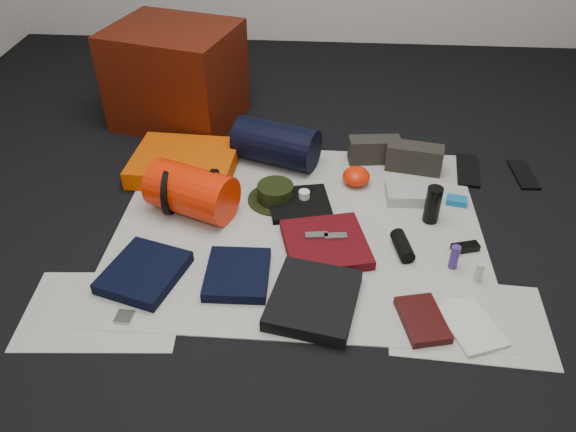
# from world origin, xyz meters

# --- Properties ---
(floor) EXTENTS (4.50, 4.50, 0.02)m
(floor) POSITION_xyz_m (0.00, 0.00, -0.01)
(floor) COLOR black
(floor) RESTS_ON ground
(newspaper_mat) EXTENTS (1.60, 1.30, 0.01)m
(newspaper_mat) POSITION_xyz_m (0.00, 0.00, 0.00)
(newspaper_mat) COLOR silver
(newspaper_mat) RESTS_ON floor
(newspaper_sheet_front_left) EXTENTS (0.61, 0.44, 0.00)m
(newspaper_sheet_front_left) POSITION_xyz_m (-0.70, -0.55, 0.00)
(newspaper_sheet_front_left) COLOR silver
(newspaper_sheet_front_left) RESTS_ON floor
(newspaper_sheet_front_right) EXTENTS (0.60, 0.43, 0.00)m
(newspaper_sheet_front_right) POSITION_xyz_m (0.65, -0.50, 0.00)
(newspaper_sheet_front_right) COLOR silver
(newspaper_sheet_front_right) RESTS_ON floor
(red_cabinet) EXTENTS (0.76, 0.69, 0.54)m
(red_cabinet) POSITION_xyz_m (-0.74, 0.96, 0.27)
(red_cabinet) COLOR #4A1205
(red_cabinet) RESTS_ON floor
(sleeping_pad) EXTENTS (0.52, 0.43, 0.09)m
(sleeping_pad) POSITION_xyz_m (-0.60, 0.41, 0.05)
(sleeping_pad) COLOR #D64B02
(sleeping_pad) RESTS_ON newspaper_mat
(stuff_sack) EXTENTS (0.44, 0.35, 0.22)m
(stuff_sack) POSITION_xyz_m (-0.49, 0.07, 0.12)
(stuff_sack) COLOR red
(stuff_sack) RESTS_ON newspaper_mat
(sack_strap_left) EXTENTS (0.02, 0.22, 0.22)m
(sack_strap_left) POSITION_xyz_m (-0.59, 0.07, 0.11)
(sack_strap_left) COLOR black
(sack_strap_left) RESTS_ON newspaper_mat
(sack_strap_right) EXTENTS (0.03, 0.22, 0.22)m
(sack_strap_right) POSITION_xyz_m (-0.39, 0.07, 0.11)
(sack_strap_right) COLOR black
(sack_strap_right) RESTS_ON newspaper_mat
(navy_duffel) EXTENTS (0.46, 0.34, 0.22)m
(navy_duffel) POSITION_xyz_m (-0.15, 0.52, 0.11)
(navy_duffel) COLOR black
(navy_duffel) RESTS_ON newspaper_mat
(boonie_brim) EXTENTS (0.27, 0.27, 0.01)m
(boonie_brim) POSITION_xyz_m (-0.12, 0.19, 0.01)
(boonie_brim) COLOR black
(boonie_brim) RESTS_ON newspaper_mat
(boonie_crown) EXTENTS (0.17, 0.17, 0.07)m
(boonie_crown) POSITION_xyz_m (-0.12, 0.19, 0.05)
(boonie_crown) COLOR black
(boonie_crown) RESTS_ON boonie_brim
(hiking_boot_left) EXTENTS (0.27, 0.13, 0.13)m
(hiking_boot_left) POSITION_xyz_m (0.35, 0.57, 0.07)
(hiking_boot_left) COLOR #2B2822
(hiking_boot_left) RESTS_ON newspaper_mat
(hiking_boot_right) EXTENTS (0.29, 0.15, 0.14)m
(hiking_boot_right) POSITION_xyz_m (0.55, 0.50, 0.07)
(hiking_boot_right) COLOR #2B2822
(hiking_boot_right) RESTS_ON newspaper_mat
(flip_flop_left) EXTENTS (0.14, 0.30, 0.02)m
(flip_flop_left) POSITION_xyz_m (0.83, 0.51, 0.01)
(flip_flop_left) COLOR black
(flip_flop_left) RESTS_ON floor
(flip_flop_right) EXTENTS (0.11, 0.26, 0.01)m
(flip_flop_right) POSITION_xyz_m (1.10, 0.49, 0.01)
(flip_flop_right) COLOR black
(flip_flop_right) RESTS_ON floor
(trousers_navy_a) EXTENTS (0.35, 0.38, 0.05)m
(trousers_navy_a) POSITION_xyz_m (-0.59, -0.37, 0.03)
(trousers_navy_a) COLOR black
(trousers_navy_a) RESTS_ON newspaper_mat
(trousers_navy_b) EXTENTS (0.25, 0.29, 0.04)m
(trousers_navy_b) POSITION_xyz_m (-0.22, -0.35, 0.03)
(trousers_navy_b) COLOR black
(trousers_navy_b) RESTS_ON newspaper_mat
(trousers_charcoal) EXTENTS (0.37, 0.41, 0.06)m
(trousers_charcoal) POSITION_xyz_m (0.08, -0.47, 0.03)
(trousers_charcoal) COLOR black
(trousers_charcoal) RESTS_ON newspaper_mat
(black_tshirt) EXTENTS (0.32, 0.31, 0.03)m
(black_tshirt) POSITION_xyz_m (-0.01, 0.15, 0.02)
(black_tshirt) COLOR black
(black_tshirt) RESTS_ON newspaper_mat
(red_shirt) EXTENTS (0.41, 0.41, 0.04)m
(red_shirt) POSITION_xyz_m (0.12, -0.14, 0.03)
(red_shirt) COLOR #4D080C
(red_shirt) RESTS_ON newspaper_mat
(orange_stuff_sack) EXTENTS (0.17, 0.17, 0.09)m
(orange_stuff_sack) POSITION_xyz_m (0.26, 0.35, 0.05)
(orange_stuff_sack) COLOR red
(orange_stuff_sack) RESTS_ON newspaper_mat
(first_aid_pouch) EXTENTS (0.22, 0.17, 0.05)m
(first_aid_pouch) POSITION_xyz_m (0.51, 0.25, 0.03)
(first_aid_pouch) COLOR #969E97
(first_aid_pouch) RESTS_ON newspaper_mat
(water_bottle) EXTENTS (0.07, 0.07, 0.17)m
(water_bottle) POSITION_xyz_m (0.58, 0.08, 0.09)
(water_bottle) COLOR black
(water_bottle) RESTS_ON newspaper_mat
(speaker) EXTENTS (0.09, 0.17, 0.06)m
(speaker) POSITION_xyz_m (0.44, -0.14, 0.04)
(speaker) COLOR black
(speaker) RESTS_ON newspaper_mat
(compact_camera) EXTENTS (0.11, 0.09, 0.04)m
(compact_camera) POSITION_xyz_m (0.54, 0.27, 0.02)
(compact_camera) COLOR #A1A1A5
(compact_camera) RESTS_ON newspaper_mat
(cyan_case) EXTENTS (0.10, 0.08, 0.03)m
(cyan_case) POSITION_xyz_m (0.72, 0.22, 0.02)
(cyan_case) COLOR #1068A3
(cyan_case) RESTS_ON newspaper_mat
(toiletry_purple) EXTENTS (0.05, 0.05, 0.11)m
(toiletry_purple) POSITION_xyz_m (0.64, -0.22, 0.06)
(toiletry_purple) COLOR #3E2474
(toiletry_purple) RESTS_ON newspaper_mat
(toiletry_clear) EXTENTS (0.04, 0.04, 0.09)m
(toiletry_clear) POSITION_xyz_m (0.72, -0.29, 0.05)
(toiletry_clear) COLOR #AAAFAA
(toiletry_clear) RESTS_ON newspaper_mat
(paperback_book) EXTENTS (0.19, 0.25, 0.03)m
(paperback_book) POSITION_xyz_m (0.48, -0.53, 0.02)
(paperback_book) COLOR black
(paperback_book) RESTS_ON newspaper_mat
(map_booklet) EXTENTS (0.25, 0.29, 0.01)m
(map_booklet) POSITION_xyz_m (0.65, -0.54, 0.01)
(map_booklet) COLOR beige
(map_booklet) RESTS_ON newspaper_mat
(map_printout) EXTENTS (0.15, 0.18, 0.01)m
(map_printout) POSITION_xyz_m (0.62, -0.49, 0.01)
(map_printout) COLOR beige
(map_printout) RESTS_ON newspaper_mat
(sunglasses) EXTENTS (0.12, 0.08, 0.03)m
(sunglasses) POSITION_xyz_m (0.70, -0.11, 0.02)
(sunglasses) COLOR black
(sunglasses) RESTS_ON newspaper_mat
(key_cluster) EXTENTS (0.07, 0.07, 0.01)m
(key_cluster) POSITION_xyz_m (-0.61, -0.59, 0.01)
(key_cluster) COLOR #A1A1A5
(key_cluster) RESTS_ON newspaper_mat
(tape_roll) EXTENTS (0.05, 0.05, 0.04)m
(tape_roll) POSITION_xyz_m (0.01, 0.18, 0.05)
(tape_roll) COLOR silver
(tape_roll) RESTS_ON black_tshirt
(energy_bar_a) EXTENTS (0.10, 0.05, 0.01)m
(energy_bar_a) POSITION_xyz_m (0.08, -0.12, 0.06)
(energy_bar_a) COLOR #A1A1A5
(energy_bar_a) RESTS_ON red_shirt
(energy_bar_b) EXTENTS (0.10, 0.05, 0.01)m
(energy_bar_b) POSITION_xyz_m (0.16, -0.12, 0.06)
(energy_bar_b) COLOR #A1A1A5
(energy_bar_b) RESTS_ON red_shirt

